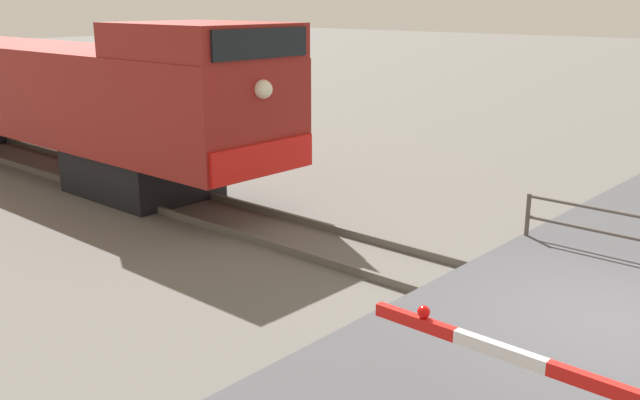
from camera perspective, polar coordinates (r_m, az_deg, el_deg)
ground_plane at (r=10.47m, az=22.86°, el=-9.88°), size 160.00×160.00×0.00m
rail_track_left at (r=9.81m, az=21.48°, el=-10.98°), size 0.08×80.00×0.15m
rail_track_right at (r=11.07m, az=24.15°, el=-8.20°), size 0.08×80.00×0.15m
road_surface at (r=10.43m, az=22.90°, el=-9.47°), size 36.00×5.36×0.16m
locomotive at (r=20.49m, az=-21.78°, el=8.18°), size 2.75×18.19×3.90m
guard_railing at (r=12.93m, az=21.77°, el=-1.97°), size 0.08×2.78×0.95m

